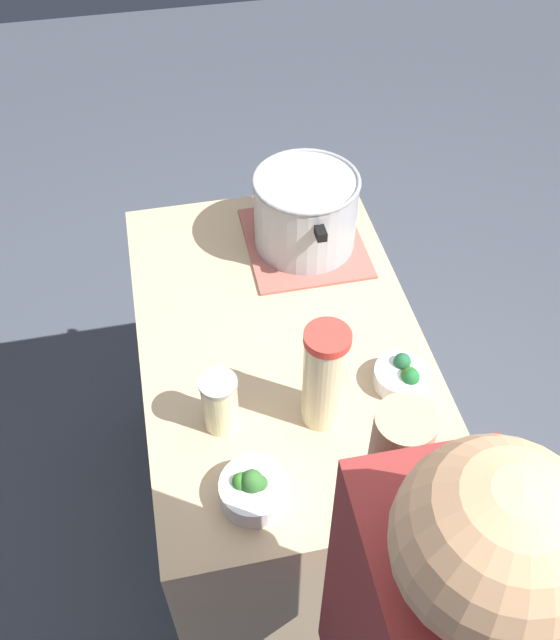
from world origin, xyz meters
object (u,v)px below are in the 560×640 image
at_px(lemonade_pitcher, 325,377).
at_px(mason_jar, 220,403).
at_px(cooking_pot, 306,210).
at_px(broccoli_bowl_center, 402,376).
at_px(broccoli_bowl_front, 254,489).

bearing_deg(lemonade_pitcher, mason_jar, -96.53).
distance_m(cooking_pot, broccoli_bowl_center, 0.52).
xyz_separation_m(broccoli_bowl_front, broccoli_bowl_center, (-0.21, 0.37, -0.00)).
bearing_deg(broccoli_bowl_front, lemonade_pitcher, 132.26).
distance_m(mason_jar, broccoli_bowl_center, 0.41).
bearing_deg(cooking_pot, lemonade_pitcher, -9.38).
height_order(broccoli_bowl_front, broccoli_bowl_center, broccoli_bowl_front).
xyz_separation_m(mason_jar, broccoli_bowl_front, (0.19, 0.04, -0.04)).
xyz_separation_m(cooking_pot, lemonade_pitcher, (0.55, -0.09, 0.02)).
relative_size(broccoli_bowl_front, broccoli_bowl_center, 1.14).
bearing_deg(mason_jar, broccoli_bowl_center, 92.96).
xyz_separation_m(cooking_pot, broccoli_bowl_front, (0.71, -0.27, -0.08)).
height_order(lemonade_pitcher, mason_jar, lemonade_pitcher).
distance_m(broccoli_bowl_front, broccoli_bowl_center, 0.43).
height_order(cooking_pot, broccoli_bowl_center, cooking_pot).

